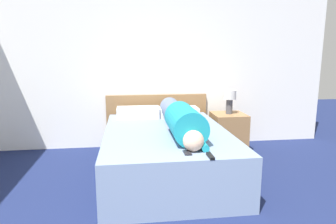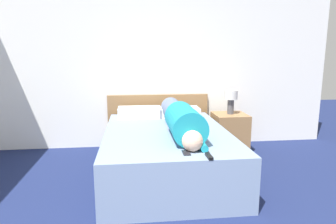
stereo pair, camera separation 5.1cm
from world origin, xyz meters
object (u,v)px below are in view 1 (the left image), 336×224
table_lamp (230,98)px  cell_phone (187,153)px  tv_remote (210,156)px  pillow_second (178,112)px  pillow_near_headboard (138,112)px  nightstand (228,132)px  person_lying (180,119)px  bed (166,152)px

table_lamp → cell_phone: (-0.94, -1.61, -0.24)m
tv_remote → cell_phone: 0.22m
pillow_second → pillow_near_headboard: bearing=180.0°
pillow_second → cell_phone: bearing=-96.5°
nightstand → pillow_second: bearing=179.2°
table_lamp → nightstand: bearing=0.0°
person_lying → pillow_second: person_lying is taller
bed → person_lying: bearing=-27.0°
nightstand → pillow_near_headboard: bearing=179.6°
tv_remote → person_lying: bearing=97.0°
pillow_second → cell_phone: 1.63m
pillow_second → tv_remote: pillow_second is taller
bed → table_lamp: size_ratio=5.96×
nightstand → cell_phone: (-0.94, -1.61, 0.26)m
pillow_near_headboard → tv_remote: bearing=-72.3°
pillow_second → tv_remote: 1.75m
pillow_second → tv_remote: (-0.01, -1.75, -0.05)m
tv_remote → pillow_second: bearing=89.7°
pillow_second → person_lying: bearing=-97.8°
bed → cell_phone: size_ratio=15.89×
cell_phone → bed: bearing=95.8°
bed → tv_remote: bearing=-74.8°
table_lamp → person_lying: 1.22m
bed → cell_phone: (0.08, -0.83, 0.27)m
person_lying → cell_phone: person_lying is taller
person_lying → pillow_second: bearing=82.2°
nightstand → pillow_second: size_ratio=0.99×
table_lamp → pillow_second: size_ratio=0.62×
nightstand → pillow_near_headboard: size_ratio=0.94×
pillow_near_headboard → tv_remote: 1.83m
bed → pillow_near_headboard: pillow_near_headboard is taller
table_lamp → person_lying: size_ratio=0.20×
person_lying → tv_remote: (0.11, -0.88, -0.14)m
nightstand → person_lying: bearing=-135.6°
nightstand → pillow_near_headboard: pillow_near_headboard is taller
person_lying → tv_remote: bearing=-83.0°
tv_remote → cell_phone: bearing=143.9°
tv_remote → table_lamp: bearing=66.3°
bed → cell_phone: bearing=-84.2°
table_lamp → cell_phone: 1.88m
person_lying → nightstand: bearing=44.4°
person_lying → cell_phone: size_ratio=13.12×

